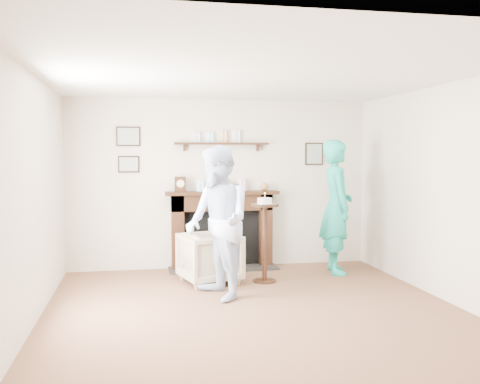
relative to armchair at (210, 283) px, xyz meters
name	(u,v)px	position (x,y,z in m)	size (l,w,h in m)	color
ground	(258,315)	(0.30, -1.51, 0.00)	(5.00, 5.00, 0.00)	brown
room_shell	(245,160)	(0.30, -0.81, 1.62)	(4.54, 5.02, 2.52)	beige
armchair	(210,283)	(0.00, 0.00, 0.00)	(0.71, 0.73, 0.66)	#C2B190
man	(218,298)	(-0.02, -0.79, 0.00)	(0.87, 0.68, 1.80)	#CAD6FC
woman	(335,273)	(1.84, 0.25, 0.00)	(0.69, 0.45, 1.90)	teal
pedestal_table	(265,227)	(0.71, -0.09, 0.73)	(0.37, 0.37, 1.19)	black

